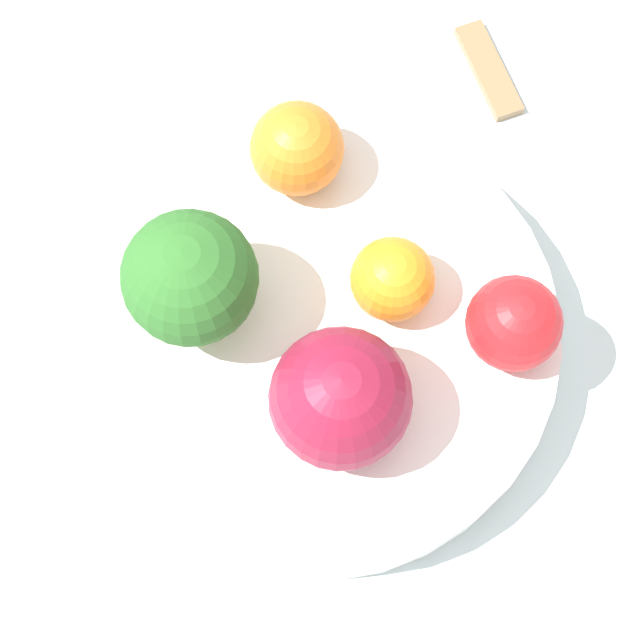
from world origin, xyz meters
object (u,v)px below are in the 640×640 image
Objects in this scene: bowl at (320,339)px; spoon at (489,70)px; broccoli at (190,279)px; apple_green at (514,323)px; apple_red at (340,399)px; orange_back at (297,149)px; orange_front at (394,282)px.

spoon is at bearing 123.53° from bowl.
apple_green is at bearing 57.70° from broccoli.
broccoli is 1.12× the size of apple_red.
apple_red reaches higher than bowl.
orange_back is 0.74× the size of spoon.
apple_red is at bearing -17.30° from orange_back.
orange_back reaches higher than orange_front.
broccoli is (-0.03, -0.05, 0.06)m from bowl.
apple_green is 0.13m from orange_back.
bowl is at bearing -56.47° from spoon.
bowl is at bearing -120.00° from apple_green.
apple_green is 0.97× the size of orange_back.
broccoli reaches higher than orange_back.
bowl is 3.73× the size of spoon.
orange_back is (-0.04, 0.07, -0.02)m from broccoli.
bowl is 0.07m from apple_red.
apple_red is 0.23m from spoon.
apple_green is at bearing 42.43° from orange_front.
orange_front is 0.17m from spoon.
broccoli is 1.79× the size of orange_front.
broccoli is 1.56× the size of orange_back.
orange_back is at bearing -157.91° from apple_green.
apple_green reaches higher than bowl.
apple_green is (0.00, 0.09, -0.01)m from apple_red.
orange_front is 0.08m from orange_back.
apple_red is 0.09m from apple_green.
orange_back is at bearing -79.36° from spoon.
spoon is (-0.15, 0.08, -0.06)m from apple_green.
apple_red reaches higher than orange_back.
broccoli is 0.23m from spoon.
apple_green is at bearing 89.01° from apple_red.
apple_green is 0.18m from spoon.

